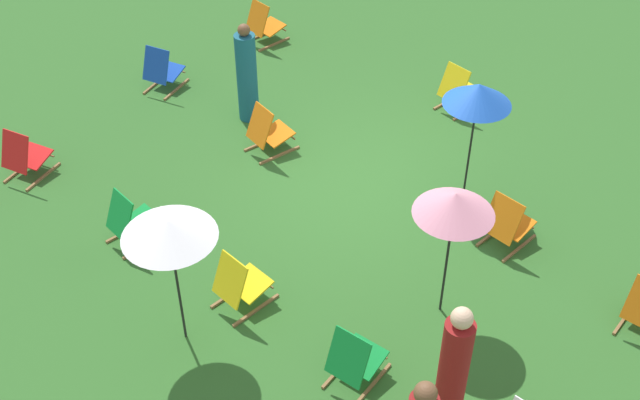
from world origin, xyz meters
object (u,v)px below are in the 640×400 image
Objects in this scene: deckchair_3 at (240,284)px; person_2 at (452,375)px; deckchair_0 at (268,132)px; deckchair_8 at (25,156)px; deckchair_9 at (507,224)px; umbrella_2 at (478,94)px; person_0 at (247,76)px; deckchair_1 at (162,71)px; deckchair_5 at (355,360)px; umbrella_0 at (169,229)px; deckchair_7 at (264,25)px; deckchair_10 at (458,90)px; deckchair_6 at (131,221)px; umbrella_1 at (455,204)px.

person_2 is at bearing -171.90° from deckchair_3.
deckchair_0 is at bearing -47.83° from deckchair_3.
deckchair_9 is (-6.46, -3.13, 0.00)m from deckchair_8.
umbrella_2 reaches higher than deckchair_0.
person_0 is (-1.59, -3.27, 0.44)m from deckchair_8.
deckchair_5 is (-6.41, 3.06, 0.00)m from deckchair_1.
deckchair_7 is at bearing -56.43° from umbrella_0.
deckchair_3 and deckchair_9 have the same top height.
deckchair_10 is 2.72m from umbrella_2.
deckchair_5 is at bearing 93.45° from deckchair_9.
deckchair_5 is 6.05m from deckchair_10.
deckchair_1 is at bearing 18.60° from person_2.
deckchair_5 and deckchair_10 have the same top height.
umbrella_2 reaches higher than deckchair_6.
deckchair_9 is at bearing -96.04° from deckchair_5.
person_0 is at bearing 6.37° from umbrella_2.
deckchair_10 is at bearing -80.87° from deckchair_3.
deckchair_3 is 0.44× the size of umbrella_0.
deckchair_3 is 2.89m from umbrella_1.
umbrella_1 reaches higher than deckchair_9.
deckchair_5 is 0.44× the size of person_2.
umbrella_1 is at bearing 158.10° from deckchair_7.
deckchair_1 is 0.45× the size of person_2.
deckchair_1 is 5.89m from umbrella_2.
person_0 reaches higher than deckchair_3.
deckchair_0 is 1.03× the size of deckchair_7.
deckchair_8 is 0.44× the size of umbrella_2.
deckchair_7 is (-0.29, -2.37, 0.00)m from deckchair_1.
deckchair_1 is at bearing -26.99° from deckchair_5.
deckchair_8 is (6.21, -0.05, 0.00)m from deckchair_5.
deckchair_5 is 0.43× the size of umbrella_2.
person_0 reaches higher than deckchair_0.
deckchair_9 is at bearing 29.18° from person_0.
umbrella_1 reaches higher than deckchair_0.
deckchair_1 is 1.86m from person_0.
deckchair_6 is (0.09, 2.75, 0.00)m from deckchair_0.
deckchair_0 and deckchair_8 have the same top height.
umbrella_2 is (-1.30, -4.50, -0.01)m from umbrella_0.
umbrella_1 is (-6.61, 1.48, 1.39)m from deckchair_1.
person_2 reaches higher than deckchair_1.
deckchair_6 is at bearing -45.58° from person_0.
deckchair_10 is at bearing -138.41° from deckchair_8.
deckchair_10 is (0.17, -5.63, 0.00)m from deckchair_3.
deckchair_10 is (-1.82, -5.66, 0.00)m from deckchair_6.
deckchair_8 is at bearing 98.51° from deckchair_7.
umbrella_1 reaches higher than deckchair_10.
deckchair_1 is 0.44× the size of umbrella_1.
deckchair_0 is 1.02× the size of deckchair_8.
umbrella_0 is at bearing 133.00° from deckchair_7.
umbrella_0 reaches higher than deckchair_1.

